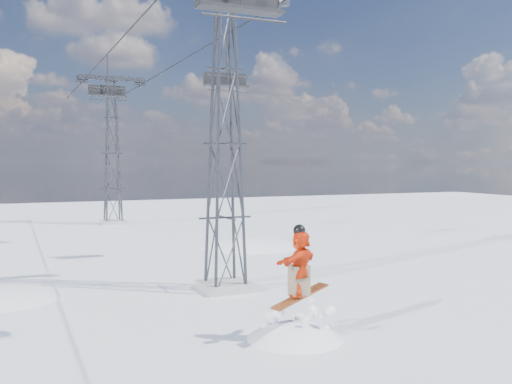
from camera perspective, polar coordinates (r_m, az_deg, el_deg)
ground at (r=14.42m, az=5.41°, el=-16.52°), size 120.00×120.00×0.00m
lift_tower_near at (r=21.23m, az=-3.12°, el=4.76°), size 5.20×1.80×11.43m
lift_tower_far at (r=45.50m, az=-14.16°, el=3.73°), size 5.20×1.80×11.43m
haul_cables at (r=32.81m, az=-10.35°, el=13.55°), size 4.46×51.00×0.06m
lift_chair_near at (r=14.49m, az=-1.68°, el=18.61°), size 2.15×0.62×2.67m
lift_chair_mid at (r=27.63m, az=-2.99°, el=11.05°), size 2.18×0.63×2.70m
lift_chair_far at (r=33.56m, az=-14.63°, el=9.69°), size 2.09×0.60×2.59m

